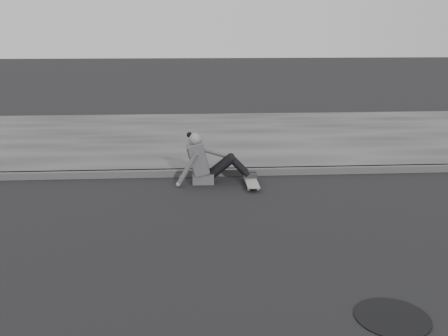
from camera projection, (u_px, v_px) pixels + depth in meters
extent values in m
plane|color=black|center=(250.00, 231.00, 6.47)|extent=(80.00, 80.00, 0.00)
cube|color=#454545|center=(233.00, 172.00, 8.94)|extent=(24.00, 0.16, 0.12)
cube|color=#3E3E3E|center=(223.00, 137.00, 11.84)|extent=(24.00, 6.00, 0.12)
cylinder|color=black|center=(392.00, 317.00, 4.53)|extent=(0.68, 0.68, 0.01)
cylinder|color=#9F9E99|center=(249.00, 189.00, 8.08)|extent=(0.03, 0.05, 0.05)
cylinder|color=#9F9E99|center=(258.00, 189.00, 8.09)|extent=(0.03, 0.05, 0.05)
cylinder|color=#9F9E99|center=(245.00, 180.00, 8.58)|extent=(0.03, 0.05, 0.05)
cylinder|color=#9F9E99|center=(254.00, 180.00, 8.59)|extent=(0.03, 0.05, 0.05)
cube|color=#2C2C2E|center=(253.00, 187.00, 8.07)|extent=(0.16, 0.04, 0.03)
cube|color=#2C2C2E|center=(250.00, 178.00, 8.57)|extent=(0.16, 0.04, 0.03)
cube|color=gray|center=(251.00, 181.00, 8.32)|extent=(0.20, 0.78, 0.02)
cube|color=#48484A|center=(203.00, 177.00, 8.51)|extent=(0.36, 0.34, 0.18)
cube|color=#48484A|center=(199.00, 158.00, 8.41)|extent=(0.37, 0.40, 0.57)
cube|color=#48484A|center=(191.00, 151.00, 8.37)|extent=(0.14, 0.30, 0.20)
cylinder|color=gray|center=(195.00, 144.00, 8.34)|extent=(0.09, 0.09, 0.08)
sphere|color=gray|center=(195.00, 139.00, 8.32)|extent=(0.20, 0.20, 0.20)
sphere|color=black|center=(189.00, 135.00, 8.31)|extent=(0.09, 0.09, 0.09)
cylinder|color=black|center=(222.00, 167.00, 8.39)|extent=(0.43, 0.13, 0.39)
cylinder|color=black|center=(221.00, 165.00, 8.56)|extent=(0.43, 0.13, 0.39)
cylinder|color=black|center=(239.00, 167.00, 8.41)|extent=(0.35, 0.11, 0.36)
cylinder|color=black|center=(239.00, 165.00, 8.58)|extent=(0.35, 0.11, 0.36)
sphere|color=black|center=(232.00, 159.00, 8.36)|extent=(0.13, 0.13, 0.13)
sphere|color=black|center=(231.00, 157.00, 8.53)|extent=(0.13, 0.13, 0.13)
cube|color=#282828|center=(250.00, 176.00, 8.46)|extent=(0.24, 0.08, 0.07)
cube|color=#282828|center=(249.00, 173.00, 8.63)|extent=(0.24, 0.08, 0.07)
cylinder|color=#48484A|center=(187.00, 170.00, 8.23)|extent=(0.38, 0.08, 0.58)
sphere|color=gray|center=(178.00, 184.00, 8.28)|extent=(0.08, 0.08, 0.08)
cylinder|color=#48484A|center=(212.00, 152.00, 8.56)|extent=(0.48, 0.08, 0.21)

